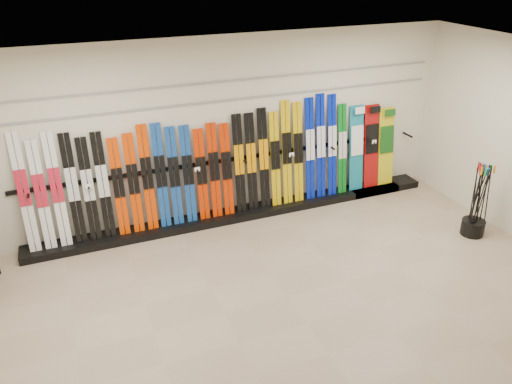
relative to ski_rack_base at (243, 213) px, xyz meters
name	(u,v)px	position (x,y,z in m)	size (l,w,h in m)	color
floor	(288,297)	(-0.22, -2.28, -0.06)	(8.00, 8.00, 0.00)	gray
back_wall	(224,131)	(-0.22, 0.22, 1.44)	(8.00, 8.00, 0.00)	beige
ceiling	(296,69)	(-0.22, -2.28, 2.94)	(8.00, 8.00, 0.00)	silver
ski_rack_base	(243,213)	(0.00, 0.00, 0.00)	(8.00, 0.40, 0.12)	black
skis	(202,170)	(-0.65, 0.07, 0.89)	(5.37, 0.27, 1.82)	silver
snowboards	(371,147)	(2.55, 0.08, 0.81)	(0.94, 0.24, 1.54)	#14728C
pole_bin	(473,227)	(3.21, -1.93, 0.07)	(0.36, 0.36, 0.25)	black
ski_poles	(478,200)	(3.20, -1.93, 0.55)	(0.34, 0.30, 1.18)	black
slatwall_rail_0	(223,101)	(-0.22, 0.20, 1.94)	(7.60, 0.02, 0.03)	gray
slatwall_rail_1	(223,82)	(-0.22, 0.20, 2.24)	(7.60, 0.02, 0.03)	gray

